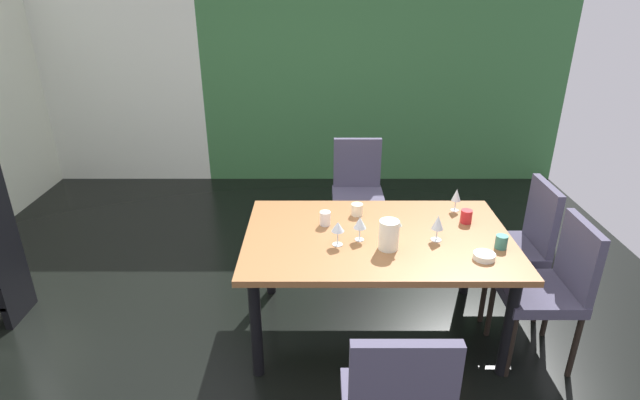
% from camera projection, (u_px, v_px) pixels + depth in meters
% --- Properties ---
extents(ground_plane, '(5.98, 5.95, 0.02)m').
position_uv_depth(ground_plane, '(286.00, 334.00, 3.41)').
color(ground_plane, black).
extents(back_panel_interior, '(1.89, 0.10, 2.51)m').
position_uv_depth(back_panel_interior, '(115.00, 73.00, 5.56)').
color(back_panel_interior, silver).
rests_on(back_panel_interior, ground_plane).
extents(garden_window_panel, '(4.09, 0.10, 2.51)m').
position_uv_depth(garden_window_panel, '(383.00, 72.00, 5.57)').
color(garden_window_panel, '#376C3B').
rests_on(garden_window_panel, ground_plane).
extents(dining_table, '(1.68, 1.07, 0.72)m').
position_uv_depth(dining_table, '(375.00, 245.00, 3.20)').
color(dining_table, brown).
rests_on(dining_table, ground_plane).
extents(chair_head_far, '(0.44, 0.45, 0.95)m').
position_uv_depth(chair_head_far, '(356.00, 187.00, 4.37)').
color(chair_head_far, '#474459').
rests_on(chair_head_far, ground_plane).
extents(chair_right_near, '(0.44, 0.44, 0.94)m').
position_uv_depth(chair_right_near, '(550.00, 283.00, 3.00)').
color(chair_right_near, '#474459').
rests_on(chair_right_near, ground_plane).
extents(chair_right_far, '(0.44, 0.44, 0.96)m').
position_uv_depth(chair_right_far, '(518.00, 240.00, 3.49)').
color(chair_right_far, '#474459').
rests_on(chair_right_far, ground_plane).
extents(wine_glass_right, '(0.07, 0.07, 0.17)m').
position_uv_depth(wine_glass_right, '(436.00, 223.00, 3.06)').
color(wine_glass_right, silver).
rests_on(wine_glass_right, dining_table).
extents(wine_glass_west, '(0.08, 0.08, 0.16)m').
position_uv_depth(wine_glass_west, '(358.00, 223.00, 3.06)').
color(wine_glass_west, silver).
rests_on(wine_glass_west, dining_table).
extents(wine_glass_front, '(0.08, 0.08, 0.15)m').
position_uv_depth(wine_glass_front, '(336.00, 227.00, 3.00)').
color(wine_glass_front, silver).
rests_on(wine_glass_front, dining_table).
extents(wine_glass_near_shelf, '(0.06, 0.06, 0.16)m').
position_uv_depth(wine_glass_near_shelf, '(454.00, 195.00, 3.46)').
color(wine_glass_near_shelf, silver).
rests_on(wine_glass_near_shelf, dining_table).
extents(serving_bowl_corner, '(0.13, 0.13, 0.04)m').
position_uv_depth(serving_bowl_corner, '(482.00, 256.00, 2.89)').
color(serving_bowl_corner, white).
rests_on(serving_bowl_corner, dining_table).
extents(cup_left, '(0.08, 0.08, 0.09)m').
position_uv_depth(cup_left, '(464.00, 216.00, 3.31)').
color(cup_left, red).
rests_on(cup_left, dining_table).
extents(cup_near_window, '(0.08, 0.08, 0.08)m').
position_uv_depth(cup_near_window, '(355.00, 209.00, 3.42)').
color(cup_near_window, '#F3EAC9').
rests_on(cup_near_window, dining_table).
extents(cup_south, '(0.07, 0.07, 0.08)m').
position_uv_depth(cup_south, '(499.00, 241.00, 3.00)').
color(cup_south, '#347668').
rests_on(cup_south, dining_table).
extents(cup_north, '(0.07, 0.07, 0.09)m').
position_uv_depth(cup_north, '(323.00, 218.00, 3.28)').
color(cup_north, white).
rests_on(cup_north, dining_table).
extents(pitcher_east, '(0.14, 0.12, 0.19)m').
position_uv_depth(pitcher_east, '(387.00, 234.00, 2.97)').
color(pitcher_east, white).
rests_on(pitcher_east, dining_table).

